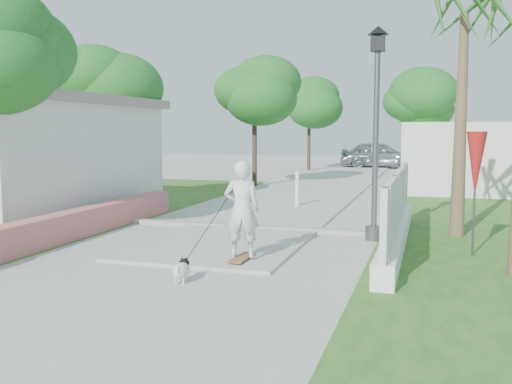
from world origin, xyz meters
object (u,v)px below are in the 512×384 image
(bollard, at_px, (297,188))
(dog, at_px, (182,270))
(street_lamp, at_px, (376,125))
(parked_car, at_px, (380,155))
(skateboarder, at_px, (229,216))
(patio_umbrella, at_px, (476,165))

(bollard, xyz_separation_m, dog, (0.21, -8.78, -0.39))
(street_lamp, bearing_deg, bollard, 120.96)
(parked_car, bearing_deg, street_lamp, 178.18)
(bollard, distance_m, skateboarder, 7.57)
(patio_umbrella, relative_size, skateboarder, 1.28)
(parked_car, bearing_deg, patio_umbrella, -177.65)
(skateboarder, bearing_deg, street_lamp, -137.67)
(patio_umbrella, bearing_deg, dog, -143.20)
(street_lamp, xyz_separation_m, dog, (-2.49, -4.28, -2.23))
(bollard, relative_size, parked_car, 0.23)
(skateboarder, bearing_deg, dog, 62.65)
(skateboarder, bearing_deg, parked_car, -102.90)
(street_lamp, bearing_deg, dog, -120.14)
(dog, bearing_deg, parked_car, 79.18)
(bollard, distance_m, patio_umbrella, 7.25)
(dog, bearing_deg, skateboarder, 65.38)
(street_lamp, xyz_separation_m, parked_car, (-1.91, 23.65, -1.61))
(dog, bearing_deg, bollard, 81.75)
(bollard, distance_m, parked_car, 19.16)
(street_lamp, distance_m, parked_car, 23.78)
(street_lamp, height_order, parked_car, street_lamp)
(bollard, bearing_deg, dog, -88.60)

